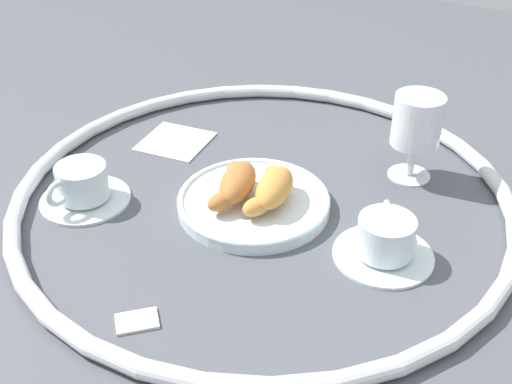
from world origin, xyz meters
The scene contains 10 objects.
ground_plane centered at (0.00, 0.00, 0.00)m, with size 2.20×2.20×0.00m, color #4C4F56.
table_chrome_rim centered at (0.00, 0.00, 0.01)m, with size 0.75×0.75×0.02m, color silver.
pastry_plate centered at (-0.03, 0.00, 0.01)m, with size 0.23×0.23×0.02m.
croissant_large centered at (-0.02, -0.03, 0.04)m, with size 0.13×0.08×0.04m.
croissant_small centered at (-0.04, 0.03, 0.04)m, with size 0.13×0.09×0.04m.
coffee_cup_near centered at (-0.03, -0.21, 0.03)m, with size 0.14×0.14×0.06m.
coffee_cup_far centered at (-0.15, 0.22, 0.03)m, with size 0.14×0.14×0.06m.
juice_glass_left centered at (0.18, -0.16, 0.09)m, with size 0.08×0.08×0.14m.
sugar_packet centered at (-0.30, -0.01, 0.00)m, with size 0.05×0.03×0.01m, color white.
folded_napkin centered at (0.07, 0.22, 0.00)m, with size 0.11×0.11×0.01m, color silver.
Camera 1 is at (-0.68, -0.43, 0.55)m, focal length 44.95 mm.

